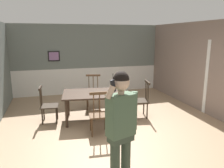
{
  "coord_description": "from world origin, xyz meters",
  "views": [
    {
      "loc": [
        -1.52,
        -4.66,
        2.22
      ],
      "look_at": [
        -0.47,
        -1.11,
        1.39
      ],
      "focal_mm": 35.31,
      "sensor_mm": 36.0,
      "label": 1
    }
  ],
  "objects": [
    {
      "name": "dining_table",
      "position": [
        -0.35,
        0.84,
        0.66
      ],
      "size": [
        1.82,
        1.3,
        0.74
      ],
      "rotation": [
        0.0,
        0.0,
        -0.14
      ],
      "color": "#38281E",
      "rests_on": "ground_plane"
    },
    {
      "name": "person_figure",
      "position": [
        -0.58,
        -1.95,
        1.01
      ],
      "size": [
        0.52,
        0.32,
        1.75
      ],
      "rotation": [
        0.0,
        0.0,
        3.46
      ],
      "color": "#3A493A",
      "rests_on": "ground_plane"
    },
    {
      "name": "chair_opposite_corner",
      "position": [
        0.87,
        0.68,
        0.48
      ],
      "size": [
        0.55,
        0.55,
        1.0
      ],
      "rotation": [
        0.0,
        0.0,
        1.38
      ],
      "color": "#2D2319",
      "rests_on": "ground_plane"
    },
    {
      "name": "chair_near_window",
      "position": [
        -0.47,
        -0.08,
        0.48
      ],
      "size": [
        0.47,
        0.47,
        1.04
      ],
      "rotation": [
        0.0,
        0.0,
        -0.09
      ],
      "color": "#513823",
      "rests_on": "ground_plane"
    },
    {
      "name": "room_back_partition",
      "position": [
        -0.0,
        3.74,
        1.26
      ],
      "size": [
        5.69,
        0.17,
        2.62
      ],
      "color": "slate",
      "rests_on": "ground_plane"
    },
    {
      "name": "chair_at_table_head",
      "position": [
        -1.57,
        1.01,
        0.46
      ],
      "size": [
        0.48,
        0.48,
        0.95
      ],
      "rotation": [
        0.0,
        0.0,
        4.61
      ],
      "color": "#2D2319",
      "rests_on": "ground_plane"
    },
    {
      "name": "chair_by_doorway",
      "position": [
        -0.22,
        1.77,
        0.48
      ],
      "size": [
        0.54,
        0.54,
        1.04
      ],
      "rotation": [
        0.0,
        0.0,
        2.91
      ],
      "color": "#513823",
      "rests_on": "ground_plane"
    },
    {
      "name": "room_right_partition",
      "position": [
        2.85,
        0.0,
        1.31
      ],
      "size": [
        0.13,
        7.46,
        2.62
      ],
      "color": "gray",
      "rests_on": "ground_plane"
    },
    {
      "name": "ground_plane",
      "position": [
        0.0,
        0.0,
        0.0
      ],
      "size": [
        8.21,
        8.21,
        0.0
      ],
      "primitive_type": "plane",
      "color": "#9E7F60"
    }
  ]
}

